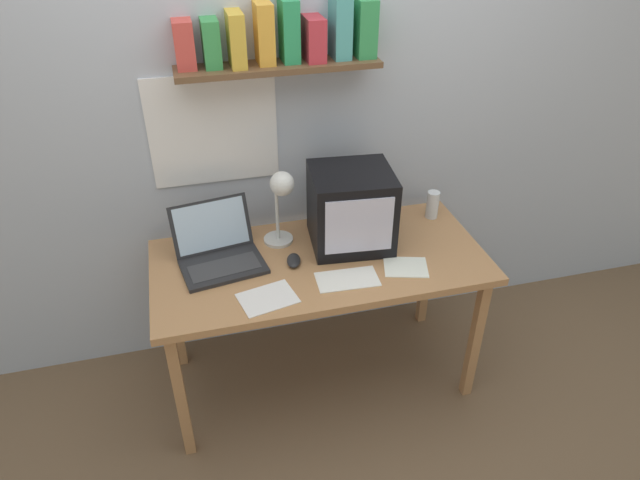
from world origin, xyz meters
TOP-DOWN VIEW (x-y plane):
  - ground_plane at (0.00, 0.00)m, footprint 12.00×12.00m
  - back_wall at (-0.00, 0.45)m, footprint 5.60×0.24m
  - corner_desk at (0.00, 0.00)m, footprint 1.48×0.69m
  - crt_monitor at (0.17, 0.10)m, footprint 0.39×0.37m
  - laptop at (-0.43, 0.10)m, footprint 0.40×0.37m
  - desk_lamp at (-0.14, 0.14)m, footprint 0.14×0.18m
  - juice_glass at (0.63, 0.21)m, footprint 0.06×0.06m
  - computer_mouse at (-0.12, -0.01)m, footprint 0.08×0.12m
  - open_notebook at (0.34, -0.16)m, footprint 0.22×0.20m
  - loose_paper_near_monitor at (-0.27, -0.22)m, footprint 0.25×0.21m
  - loose_paper_near_laptop at (0.07, -0.18)m, footprint 0.27×0.16m

SIDE VIEW (x-z plane):
  - ground_plane at x=0.00m, z-range 0.00..0.00m
  - corner_desk at x=0.00m, z-range 0.30..1.04m
  - open_notebook at x=0.34m, z-range 0.74..0.75m
  - loose_paper_near_monitor at x=-0.27m, z-range 0.74..0.75m
  - loose_paper_near_laptop at x=0.07m, z-range 0.74..0.75m
  - computer_mouse at x=-0.12m, z-range 0.74..0.77m
  - laptop at x=-0.43m, z-range 0.68..0.92m
  - juice_glass at x=0.63m, z-range 0.73..0.87m
  - crt_monitor at x=0.17m, z-range 0.74..1.10m
  - desk_lamp at x=-0.14m, z-range 0.81..1.20m
  - back_wall at x=0.00m, z-range 0.01..2.61m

